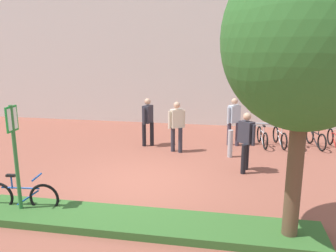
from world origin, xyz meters
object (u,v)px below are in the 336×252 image
Objects in this scene: person_suited_dark at (246,138)px; person_shirt_blue at (177,124)px; person_suited_navy at (148,119)px; tree_sidewalk at (306,40)px; bike_rack_cluster at (307,138)px; person_shirt_white at (234,119)px; bollard_steel at (230,144)px; parking_sign_post at (14,145)px; bike_at_sign at (21,197)px.

person_shirt_blue is (-2.21, 1.50, 0.00)m from person_suited_dark.
person_suited_navy is 1.25m from person_shirt_blue.
person_suited_dark is (-0.69, 3.58, -2.64)m from tree_sidewalk.
tree_sidewalk is 1.37× the size of bike_rack_cluster.
person_shirt_white is 1.00× the size of person_suited_dark.
person_shirt_blue reaches higher than bike_rack_cluster.
bike_rack_cluster is 2.66m from person_shirt_white.
bollard_steel is at bearing 103.04° from tree_sidewalk.
bollard_steel is 0.52× the size of person_shirt_blue.
bollard_steel is at bearing -15.29° from person_suited_navy.
person_shirt_white is 2.66m from person_suited_dark.
bike_at_sign is (-0.07, 0.15, -1.21)m from parking_sign_post.
bike_rack_cluster is 5.67m from person_suited_navy.
parking_sign_post is 1.38× the size of person_suited_dark.
person_shirt_blue is (-2.90, 5.09, -2.64)m from tree_sidewalk.
person_shirt_blue is at bearing -162.63° from bike_rack_cluster.
bike_at_sign is (-5.52, 0.19, -3.27)m from tree_sidewalk.
bollard_steel is at bearing 47.93° from parking_sign_post.
person_suited_navy and person_shirt_blue have the same top height.
person_shirt_white is 1.00× the size of person_suited_navy.
person_suited_navy is (-3.00, -0.59, 0.00)m from person_shirt_white.
bollard_steel is (-1.12, 4.84, -3.17)m from tree_sidewalk.
person_shirt_white is (-2.57, -0.25, 0.64)m from bike_rack_cluster.
person_shirt_white is (4.49, 6.03, 0.63)m from bike_at_sign.
person_suited_navy is at bearing 148.43° from person_suited_dark.
person_suited_dark is at bearing -71.17° from bollard_steel.
bike_at_sign is 6.40m from bollard_steel.
person_shirt_white reaches higher than bike_rack_cluster.
bike_at_sign is 0.98× the size of person_suited_navy.
bollard_steel is 1.43m from person_suited_dark.
parking_sign_post reaches higher than person_suited_dark.
bike_at_sign is at bearing -133.44° from bollard_steel.
tree_sidewalk reaches higher than person_shirt_white.
bike_rack_cluster is 3.71m from person_suited_dark.
bike_at_sign is 0.98× the size of person_shirt_blue.
parking_sign_post reaches higher than bollard_steel.
person_shirt_white is at bearing 86.10° from bollard_steel.
bike_rack_cluster is at bearing 76.59° from tree_sidewalk.
person_shirt_white reaches higher than bike_at_sign.
tree_sidewalk is 4.50m from person_suited_dark.
parking_sign_post is 7.63m from person_shirt_white.
person_suited_dark is at bearing -82.81° from person_shirt_white.
person_suited_navy is at bearing -168.82° from person_shirt_white.
person_suited_dark is (0.43, -1.25, 0.53)m from bollard_steel.
person_suited_dark is (0.33, -2.64, 0.00)m from person_shirt_white.
tree_sidewalk is 5.73× the size of bollard_steel.
bollard_steel is at bearing 46.56° from bike_at_sign.
tree_sidewalk reaches higher than parking_sign_post.
bike_at_sign is 5.59m from person_shirt_blue.
bike_rack_cluster is 2.18× the size of person_suited_navy.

